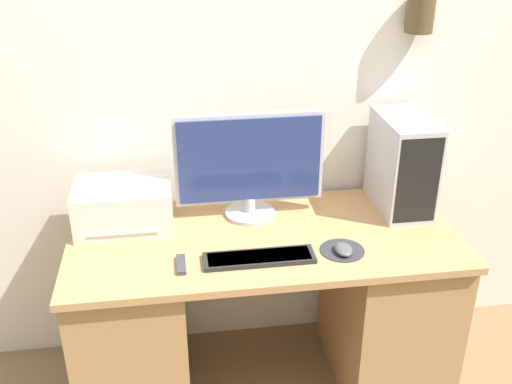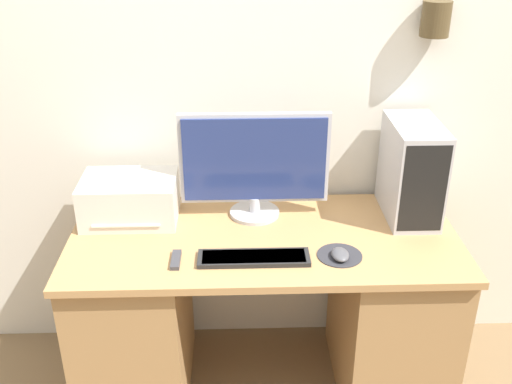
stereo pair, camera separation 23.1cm
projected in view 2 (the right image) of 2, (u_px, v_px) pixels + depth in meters
name	position (u px, v px, depth m)	size (l,w,h in m)	color
wall_back	(261.00, 70.00, 2.52)	(6.40, 0.17, 2.70)	silver
desk	(264.00, 312.00, 2.57)	(1.56, 0.71, 0.78)	tan
monitor	(255.00, 163.00, 2.46)	(0.62, 0.21, 0.45)	#B7B7BC
keyboard	(254.00, 258.00, 2.23)	(0.42, 0.11, 0.02)	black
mousepad	(340.00, 255.00, 2.26)	(0.17, 0.17, 0.00)	#2D2D33
mouse	(340.00, 254.00, 2.24)	(0.07, 0.10, 0.03)	#4C4C51
computer_tower	(412.00, 171.00, 2.47)	(0.20, 0.36, 0.41)	#B2B2B7
printer	(130.00, 199.00, 2.49)	(0.39, 0.28, 0.18)	beige
remote_control	(176.00, 260.00, 2.23)	(0.03, 0.12, 0.02)	#38383D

